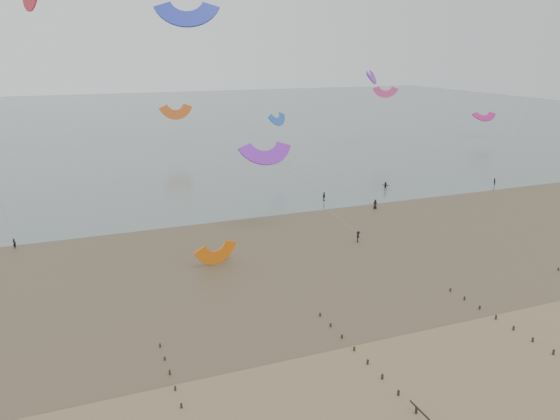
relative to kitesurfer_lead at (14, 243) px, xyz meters
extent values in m
plane|color=brown|center=(29.60, -48.80, -0.80)|extent=(500.00, 500.00, 0.00)
plane|color=#475654|center=(29.60, 151.20, -0.77)|extent=(500.00, 500.00, 0.00)
plane|color=#473A28|center=(29.60, -13.80, -0.78)|extent=(500.00, 500.00, 0.00)
ellipsoid|color=slate|center=(11.60, -26.80, -0.79)|extent=(23.60, 14.36, 0.01)
ellipsoid|color=slate|center=(41.60, -10.80, -0.79)|extent=(33.64, 18.32, 0.01)
ellipsoid|color=slate|center=(74.60, -18.80, -0.79)|extent=(19.65, 13.67, 0.01)
cube|color=black|center=(15.60, -47.32, -0.56)|extent=(0.16, 0.16, 0.57)
cube|color=black|center=(15.60, -44.69, -0.58)|extent=(0.16, 0.16, 0.54)
cube|color=black|center=(15.60, -42.06, -0.59)|extent=(0.16, 0.16, 0.51)
cube|color=black|center=(15.60, -39.43, -0.61)|extent=(0.16, 0.16, 0.48)
cube|color=black|center=(15.60, -36.80, -0.62)|extent=(0.16, 0.16, 0.45)
cube|color=black|center=(33.60, -55.22, -0.52)|extent=(0.16, 0.16, 0.65)
cube|color=black|center=(33.60, -52.59, -0.53)|extent=(0.16, 0.16, 0.62)
cube|color=black|center=(33.60, -49.95, -0.55)|extent=(0.16, 0.16, 0.59)
cube|color=black|center=(33.60, -47.32, -0.56)|extent=(0.16, 0.16, 0.57)
cube|color=black|center=(33.60, -44.69, -0.58)|extent=(0.16, 0.16, 0.54)
cube|color=black|center=(33.60, -42.06, -0.59)|extent=(0.16, 0.16, 0.51)
cube|color=black|center=(33.60, -39.43, -0.61)|extent=(0.16, 0.16, 0.48)
cube|color=black|center=(33.60, -36.80, -0.62)|extent=(0.16, 0.16, 0.45)
cube|color=black|center=(51.60, -52.59, -0.53)|extent=(0.16, 0.16, 0.62)
cube|color=black|center=(51.60, -49.95, -0.55)|extent=(0.16, 0.16, 0.59)
cube|color=black|center=(51.60, -47.32, -0.56)|extent=(0.16, 0.16, 0.57)
cube|color=black|center=(51.60, -44.69, -0.58)|extent=(0.16, 0.16, 0.54)
cube|color=black|center=(51.60, -42.06, -0.59)|extent=(0.16, 0.16, 0.51)
cube|color=black|center=(51.60, -39.43, -0.61)|extent=(0.16, 0.16, 0.48)
cube|color=black|center=(51.60, -36.80, -0.62)|extent=(0.16, 0.16, 0.45)
cube|color=black|center=(69.60, -36.80, -0.62)|extent=(0.16, 0.16, 0.45)
imported|color=black|center=(0.00, 0.00, 0.00)|extent=(0.69, 0.65, 1.59)
imported|color=black|center=(71.64, 10.23, 0.05)|extent=(1.54, 1.35, 1.68)
imported|color=black|center=(96.34, 4.95, -0.05)|extent=(0.92, 0.89, 1.50)
imported|color=black|center=(49.82, -16.68, 0.11)|extent=(1.30, 1.29, 1.80)
imported|color=black|center=(62.04, -1.50, 0.09)|extent=(1.01, 1.01, 1.78)
imported|color=black|center=(55.45, 6.99, 0.10)|extent=(0.53, 1.08, 1.79)
camera|label=1|loc=(8.88, -86.96, 28.33)|focal=35.00mm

